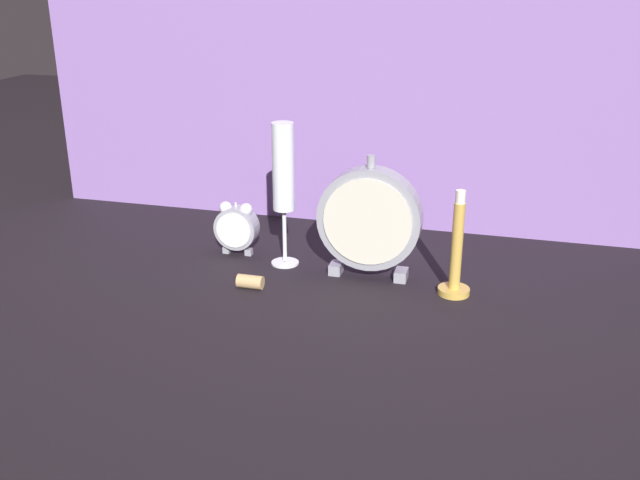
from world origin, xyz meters
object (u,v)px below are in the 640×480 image
mantel_clock_silver (369,219)px  champagne_flute (283,177)px  alarm_clock_twin_bell (236,226)px  brass_candlestick (456,259)px  wine_cork (250,282)px

mantel_clock_silver → champagne_flute: 0.16m
alarm_clock_twin_bell → brass_candlestick: brass_candlestick is taller
brass_candlestick → wine_cork: (-0.32, -0.06, -0.05)m
alarm_clock_twin_bell → wine_cork: (0.07, -0.13, -0.04)m
brass_candlestick → wine_cork: size_ratio=4.08×
alarm_clock_twin_bell → mantel_clock_silver: bearing=-8.7°
mantel_clock_silver → brass_candlestick: 0.15m
mantel_clock_silver → wine_cork: bearing=-151.9°
alarm_clock_twin_bell → champagne_flute: bearing=-11.7°
mantel_clock_silver → wine_cork: 0.22m
mantel_clock_silver → wine_cork: mantel_clock_silver is taller
alarm_clock_twin_bell → brass_candlestick: 0.40m
wine_cork → mantel_clock_silver: bearing=28.1°
champagne_flute → brass_candlestick: 0.32m
mantel_clock_silver → wine_cork: size_ratio=4.96×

